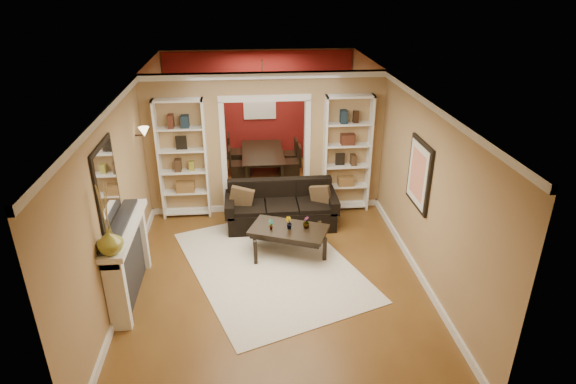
{
  "coord_description": "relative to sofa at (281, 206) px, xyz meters",
  "views": [
    {
      "loc": [
        -0.39,
        -7.49,
        4.34
      ],
      "look_at": [
        0.24,
        -0.8,
        1.25
      ],
      "focal_mm": 30.0,
      "sensor_mm": 36.0,
      "label": 1
    }
  ],
  "objects": [
    {
      "name": "plant_left",
      "position": [
        -0.25,
        -1.01,
        0.16
      ],
      "size": [
        0.11,
        0.11,
        0.18
      ],
      "primitive_type": "imported",
      "rotation": [
        0.0,
        0.0,
        0.71
      ],
      "color": "#336626",
      "rests_on": "coffee_table"
    },
    {
      "name": "bookshelf_left",
      "position": [
        -1.78,
        0.58,
        0.75
      ],
      "size": [
        0.9,
        0.3,
        2.3
      ],
      "primitive_type": "cube",
      "color": "white",
      "rests_on": "floor"
    },
    {
      "name": "sofa",
      "position": [
        0.0,
        0.0,
        0.0
      ],
      "size": [
        2.06,
        0.89,
        0.8
      ],
      "primitive_type": "cube",
      "color": "black",
      "rests_on": "floor"
    },
    {
      "name": "framed_art",
      "position": [
        1.98,
        -1.45,
        1.15
      ],
      "size": [
        0.04,
        0.85,
        1.05
      ],
      "primitive_type": "cube",
      "color": "black",
      "rests_on": "wall_right"
    },
    {
      "name": "coffee_table",
      "position": [
        0.04,
        -1.01,
        -0.16
      ],
      "size": [
        1.41,
        1.1,
        0.47
      ],
      "primitive_type": "cube",
      "rotation": [
        0.0,
        0.0,
        -0.39
      ],
      "color": "black",
      "rests_on": "floor"
    },
    {
      "name": "wall_right",
      "position": [
        2.02,
        -0.45,
        0.95
      ],
      "size": [
        0.0,
        8.0,
        8.0
      ],
      "primitive_type": "plane",
      "rotation": [
        1.57,
        0.0,
        -1.57
      ],
      "color": "tan",
      "rests_on": "ground"
    },
    {
      "name": "dining_window",
      "position": [
        -0.23,
        3.48,
        1.15
      ],
      "size": [
        0.78,
        0.03,
        0.98
      ],
      "primitive_type": "cube",
      "color": "#8CA5CC",
      "rests_on": "wall_back"
    },
    {
      "name": "dining_chair_ne",
      "position": [
        0.35,
        2.11,
        0.02
      ],
      "size": [
        0.46,
        0.46,
        0.85
      ],
      "primitive_type": "cube",
      "rotation": [
        0.0,
        0.0,
        -1.68
      ],
      "color": "black",
      "rests_on": "floor"
    },
    {
      "name": "wall_front",
      "position": [
        -0.23,
        -4.45,
        0.95
      ],
      "size": [
        8.0,
        0.0,
        8.0
      ],
      "primitive_type": "plane",
      "rotation": [
        -1.57,
        0.0,
        0.0
      ],
      "color": "tan",
      "rests_on": "ground"
    },
    {
      "name": "pillow_left",
      "position": [
        -0.73,
        -0.02,
        0.2
      ],
      "size": [
        0.44,
        0.19,
        0.42
      ],
      "primitive_type": "cube",
      "rotation": [
        0.0,
        0.0,
        -0.16
      ],
      "color": "brown",
      "rests_on": "sofa"
    },
    {
      "name": "dining_chair_sw",
      "position": [
        -0.75,
        2.71,
        0.07
      ],
      "size": [
        0.61,
        0.61,
        0.95
      ],
      "primitive_type": "cube",
      "rotation": [
        0.0,
        0.0,
        1.19
      ],
      "color": "black",
      "rests_on": "floor"
    },
    {
      "name": "vase",
      "position": [
        -2.32,
        -2.65,
        0.93
      ],
      "size": [
        0.39,
        0.39,
        0.33
      ],
      "primitive_type": "imported",
      "rotation": [
        0.0,
        0.0,
        0.25
      ],
      "color": "olive",
      "rests_on": "fireplace"
    },
    {
      "name": "floor",
      "position": [
        -0.23,
        -0.45,
        -0.4
      ],
      "size": [
        8.0,
        8.0,
        0.0
      ],
      "primitive_type": "plane",
      "color": "brown",
      "rests_on": "ground"
    },
    {
      "name": "dining_chair_nw",
      "position": [
        -0.75,
        2.11,
        0.02
      ],
      "size": [
        0.47,
        0.47,
        0.84
      ],
      "primitive_type": "cube",
      "rotation": [
        0.0,
        0.0,
        1.72
      ],
      "color": "black",
      "rests_on": "floor"
    },
    {
      "name": "partition_wall",
      "position": [
        -0.23,
        0.75,
        0.95
      ],
      "size": [
        4.5,
        0.15,
        2.7
      ],
      "primitive_type": "cube",
      "color": "tan",
      "rests_on": "floor"
    },
    {
      "name": "dining_chair_se",
      "position": [
        0.35,
        2.71,
        -0.0
      ],
      "size": [
        0.48,
        0.48,
        0.79
      ],
      "primitive_type": "cube",
      "rotation": [
        0.0,
        0.0,
        -1.82
      ],
      "color": "black",
      "rests_on": "floor"
    },
    {
      "name": "fireplace",
      "position": [
        -2.32,
        -1.95,
        0.18
      ],
      "size": [
        0.32,
        1.7,
        1.16
      ],
      "primitive_type": "cube",
      "color": "white",
      "rests_on": "floor"
    },
    {
      "name": "area_rug",
      "position": [
        -0.28,
        -1.36,
        -0.4
      ],
      "size": [
        3.36,
        3.93,
        0.01
      ],
      "primitive_type": "cube",
      "rotation": [
        0.0,
        0.0,
        0.35
      ],
      "color": "silver",
      "rests_on": "floor"
    },
    {
      "name": "plant_right",
      "position": [
        0.33,
        -1.01,
        0.17
      ],
      "size": [
        0.12,
        0.12,
        0.2
      ],
      "primitive_type": "imported",
      "rotation": [
        0.0,
        0.0,
        4.78
      ],
      "color": "#336626",
      "rests_on": "coffee_table"
    },
    {
      "name": "plant_center",
      "position": [
        0.04,
        -1.01,
        0.17
      ],
      "size": [
        0.14,
        0.14,
        0.2
      ],
      "primitive_type": "imported",
      "rotation": [
        0.0,
        0.0,
        2.51
      ],
      "color": "#336626",
      "rests_on": "coffee_table"
    },
    {
      "name": "chandelier",
      "position": [
        -0.23,
        2.25,
        1.62
      ],
      "size": [
        0.5,
        0.5,
        0.3
      ],
      "primitive_type": "cube",
      "color": "#301F16",
      "rests_on": "ceiling"
    },
    {
      "name": "dining_table",
      "position": [
        -0.2,
        2.41,
        -0.1
      ],
      "size": [
        1.69,
        0.94,
        0.6
      ],
      "primitive_type": "imported",
      "rotation": [
        0.0,
        0.0,
        1.57
      ],
      "color": "black",
      "rests_on": "floor"
    },
    {
      "name": "wall_left",
      "position": [
        -2.48,
        -0.45,
        0.95
      ],
      "size": [
        0.0,
        8.0,
        8.0
      ],
      "primitive_type": "plane",
      "rotation": [
        1.57,
        0.0,
        1.57
      ],
      "color": "tan",
      "rests_on": "ground"
    },
    {
      "name": "mirror",
      "position": [
        -2.46,
        -1.95,
        1.4
      ],
      "size": [
        0.03,
        0.95,
        1.1
      ],
      "primitive_type": "cube",
      "color": "silver",
      "rests_on": "wall_left"
    },
    {
      "name": "wall_sconce",
      "position": [
        -2.38,
        0.1,
        1.43
      ],
      "size": [
        0.18,
        0.18,
        0.22
      ],
      "primitive_type": "cube",
      "color": "#FFE0A5",
      "rests_on": "wall_left"
    },
    {
      "name": "wall_back",
      "position": [
        -0.23,
        3.55,
        0.95
      ],
      "size": [
        8.0,
        0.0,
        8.0
      ],
      "primitive_type": "plane",
      "rotation": [
        1.57,
        0.0,
        0.0
      ],
      "color": "tan",
      "rests_on": "ground"
    },
    {
      "name": "red_back_panel",
      "position": [
        -0.23,
        3.52,
        0.92
      ],
      "size": [
        4.44,
        0.04,
        2.64
      ],
      "primitive_type": "cube",
      "color": "maroon",
      "rests_on": "floor"
    },
    {
      "name": "bookshelf_right",
      "position": [
        1.32,
        0.58,
        0.75
      ],
      "size": [
        0.9,
        0.3,
        2.3
      ],
      "primitive_type": "cube",
      "color": "white",
      "rests_on": "floor"
    },
    {
      "name": "ceiling",
      "position": [
        -0.23,
        -0.45,
        2.3
      ],
      "size": [
        8.0,
        8.0,
        0.0
      ],
      "primitive_type": "plane",
      "rotation": [
        3.14,
        0.0,
        0.0
      ],
      "color": "white",
      "rests_on": "ground"
    },
    {
      "name": "pillow_right",
      "position": [
        0.73,
        -0.02,
        0.18
      ],
      "size": [
        0.38,
        0.27,
        0.37
      ],
      "primitive_type": "cube",
      "rotation": [
        0.0,
        0.0,
        -0.5
      ],
      "color": "brown",
      "rests_on": "sofa"
    }
  ]
}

